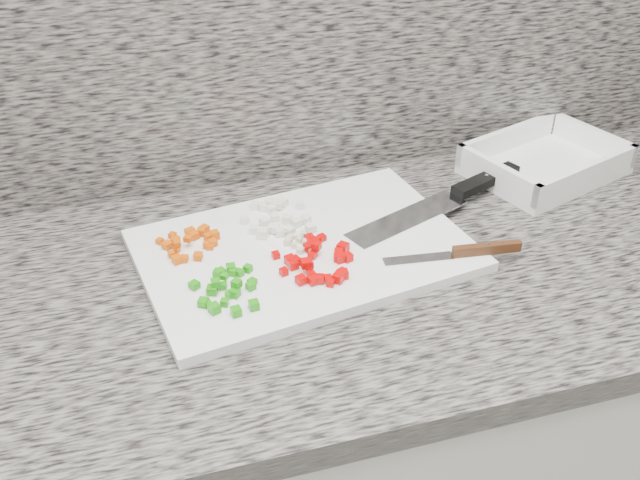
% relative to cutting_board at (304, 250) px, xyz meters
% --- Properties ---
extents(cabinet, '(3.92, 0.62, 0.86)m').
position_rel_cutting_board_xyz_m(cabinet, '(-0.01, -0.04, -0.48)').
color(cabinet, white).
rests_on(cabinet, ground).
extents(countertop, '(3.96, 0.64, 0.04)m').
position_rel_cutting_board_xyz_m(countertop, '(-0.01, -0.04, -0.03)').
color(countertop, slate).
rests_on(countertop, cabinet).
extents(backsplash, '(3.92, 0.02, 0.60)m').
position_rel_cutting_board_xyz_m(backsplash, '(-0.01, 0.26, 0.29)').
color(backsplash, slate).
rests_on(backsplash, countertop).
extents(cutting_board, '(0.53, 0.40, 0.02)m').
position_rel_cutting_board_xyz_m(cutting_board, '(0.00, 0.00, 0.00)').
color(cutting_board, white).
rests_on(cutting_board, countertop).
extents(carrot_pile, '(0.10, 0.09, 0.02)m').
position_rel_cutting_board_xyz_m(carrot_pile, '(-0.16, 0.05, 0.01)').
color(carrot_pile, '#CF4B04').
rests_on(carrot_pile, cutting_board).
extents(onion_pile, '(0.11, 0.11, 0.02)m').
position_rel_cutting_board_xyz_m(onion_pile, '(-0.02, 0.08, 0.01)').
color(onion_pile, silver).
rests_on(onion_pile, cutting_board).
extents(green_pepper_pile, '(0.10, 0.11, 0.02)m').
position_rel_cutting_board_xyz_m(green_pepper_pile, '(-0.13, -0.08, 0.02)').
color(green_pepper_pile, '#1E8C0C').
rests_on(green_pepper_pile, cutting_board).
extents(red_pepper_pile, '(0.12, 0.13, 0.02)m').
position_rel_cutting_board_xyz_m(red_pepper_pile, '(0.01, -0.05, 0.02)').
color(red_pepper_pile, '#C70203').
rests_on(red_pepper_pile, cutting_board).
extents(garlic_pile, '(0.04, 0.07, 0.01)m').
position_rel_cutting_board_xyz_m(garlic_pile, '(-0.01, 0.01, 0.01)').
color(garlic_pile, beige).
rests_on(garlic_pile, cutting_board).
extents(chef_knife, '(0.36, 0.18, 0.02)m').
position_rel_cutting_board_xyz_m(chef_knife, '(0.30, 0.07, 0.01)').
color(chef_knife, silver).
rests_on(chef_knife, cutting_board).
extents(paring_knife, '(0.21, 0.04, 0.02)m').
position_rel_cutting_board_xyz_m(paring_knife, '(0.23, -0.09, 0.01)').
color(paring_knife, silver).
rests_on(paring_knife, cutting_board).
extents(tray, '(0.31, 0.27, 0.06)m').
position_rel_cutting_board_xyz_m(tray, '(0.49, 0.13, 0.01)').
color(tray, white).
rests_on(tray, countertop).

